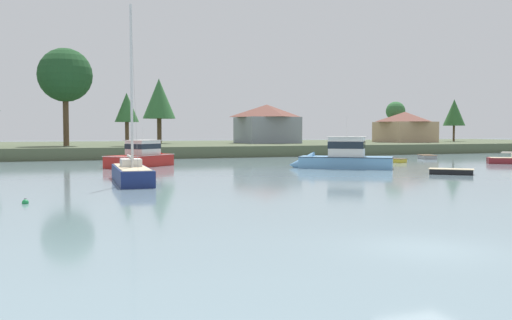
% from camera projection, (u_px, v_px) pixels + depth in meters
% --- Properties ---
extents(ground_plane, '(415.49, 415.49, 0.00)m').
position_uv_depth(ground_plane, '(427.00, 249.00, 17.00)').
color(ground_plane, gray).
extents(far_shore_bank, '(186.97, 44.94, 1.55)m').
position_uv_depth(far_shore_bank, '(120.00, 148.00, 91.33)').
color(far_shore_bank, '#4C563D').
rests_on(far_shore_bank, ground).
extents(cruiser_red, '(8.45, 7.85, 4.95)m').
position_uv_depth(cruiser_red, '(145.00, 160.00, 56.66)').
color(cruiser_red, '#B2231E').
rests_on(cruiser_red, ground).
extents(dinghy_black, '(3.75, 3.59, 0.65)m').
position_uv_depth(dinghy_black, '(451.00, 172.00, 46.19)').
color(dinghy_black, black).
rests_on(dinghy_black, ground).
extents(cruiser_skyblue, '(9.89, 8.31, 6.16)m').
position_uv_depth(cruiser_skyblue, '(337.00, 161.00, 53.75)').
color(cruiser_skyblue, '#669ECC').
rests_on(cruiser_skyblue, ground).
extents(dinghy_grey, '(3.20, 4.25, 0.71)m').
position_uv_depth(dinghy_grey, '(427.00, 157.00, 72.07)').
color(dinghy_grey, gray).
rests_on(dinghy_grey, ground).
extents(sailboat_navy, '(2.56, 9.13, 13.09)m').
position_uv_depth(sailboat_navy, '(132.00, 178.00, 38.93)').
color(sailboat_navy, navy).
rests_on(sailboat_navy, ground).
extents(dinghy_yellow, '(3.08, 4.19, 0.65)m').
position_uv_depth(dinghy_yellow, '(389.00, 161.00, 64.09)').
color(dinghy_yellow, gold).
rests_on(dinghy_yellow, ground).
extents(mooring_buoy_green, '(0.33, 0.33, 0.38)m').
position_uv_depth(mooring_buoy_green, '(25.00, 203.00, 27.50)').
color(mooring_buoy_green, '#1E8C47').
rests_on(mooring_buoy_green, ground).
extents(shore_tree_right_mid, '(3.84, 3.84, 7.99)m').
position_uv_depth(shore_tree_right_mid, '(396.00, 111.00, 110.04)').
color(shore_tree_right_mid, brown).
rests_on(shore_tree_right_mid, far_shore_bank).
extents(shore_tree_center_right, '(5.50, 5.50, 10.95)m').
position_uv_depth(shore_tree_center_right, '(159.00, 99.00, 92.91)').
color(shore_tree_center_right, brown).
rests_on(shore_tree_center_right, far_shore_bank).
extents(shore_tree_inland_b, '(7.48, 7.48, 13.66)m').
position_uv_depth(shore_tree_inland_b, '(65.00, 75.00, 76.72)').
color(shore_tree_inland_b, brown).
rests_on(shore_tree_inland_b, far_shore_bank).
extents(shore_tree_center, '(4.30, 4.30, 8.44)m').
position_uv_depth(shore_tree_center, '(454.00, 113.00, 110.21)').
color(shore_tree_center, brown).
rests_on(shore_tree_center, far_shore_bank).
extents(shore_tree_inland_a, '(3.27, 3.27, 7.33)m').
position_uv_depth(shore_tree_inland_a, '(127.00, 108.00, 75.29)').
color(shore_tree_inland_a, brown).
rests_on(shore_tree_inland_a, far_shore_bank).
extents(cottage_eastern, '(9.33, 9.58, 5.69)m').
position_uv_depth(cottage_eastern, '(405.00, 126.00, 103.14)').
color(cottage_eastern, tan).
rests_on(cottage_eastern, far_shore_bank).
extents(cottage_near_water, '(9.83, 10.39, 6.70)m').
position_uv_depth(cottage_near_water, '(267.00, 123.00, 95.60)').
color(cottage_near_water, gray).
rests_on(cottage_near_water, far_shore_bank).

